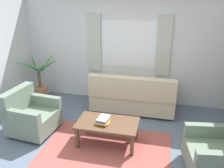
% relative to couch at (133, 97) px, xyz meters
% --- Properties ---
extents(ground_plane, '(6.24, 6.24, 0.00)m').
position_rel_couch_xyz_m(ground_plane, '(-0.23, -1.60, -0.37)').
color(ground_plane, slate).
extents(wall_back, '(5.32, 0.12, 2.60)m').
position_rel_couch_xyz_m(wall_back, '(-0.23, 0.66, 0.93)').
color(wall_back, silver).
rests_on(wall_back, ground_plane).
extents(window_with_curtains, '(1.98, 0.07, 1.40)m').
position_rel_couch_xyz_m(window_with_curtains, '(-0.23, 0.58, 1.08)').
color(window_with_curtains, white).
extents(area_rug, '(2.25, 1.62, 0.01)m').
position_rel_couch_xyz_m(area_rug, '(-0.23, -1.60, -0.36)').
color(area_rug, '#9E4C47').
rests_on(area_rug, ground_plane).
extents(couch, '(1.90, 0.82, 0.92)m').
position_rel_couch_xyz_m(couch, '(0.00, 0.00, 0.00)').
color(couch, '#BCB293').
rests_on(couch, ground_plane).
extents(armchair_left, '(0.90, 0.92, 0.88)m').
position_rel_couch_xyz_m(armchair_left, '(-1.83, -1.30, -0.01)').
color(armchair_left, slate).
rests_on(armchair_left, ground_plane).
extents(armchair_right, '(0.94, 0.95, 0.88)m').
position_rel_couch_xyz_m(armchair_right, '(1.58, -1.73, -0.01)').
color(armchair_right, slate).
rests_on(armchair_right, ground_plane).
extents(coffee_table, '(1.10, 0.64, 0.44)m').
position_rel_couch_xyz_m(coffee_table, '(-0.25, -1.36, 0.01)').
color(coffee_table, brown).
rests_on(coffee_table, ground_plane).
extents(book_stack_on_table, '(0.22, 0.36, 0.09)m').
position_rel_couch_xyz_m(book_stack_on_table, '(-0.32, -1.36, 0.12)').
color(book_stack_on_table, gold).
rests_on(book_stack_on_table, coffee_table).
extents(potted_plant, '(1.14, 0.95, 1.18)m').
position_rel_couch_xyz_m(potted_plant, '(-2.40, 0.13, 0.11)').
color(potted_plant, '#9E6B4C').
rests_on(potted_plant, ground_plane).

